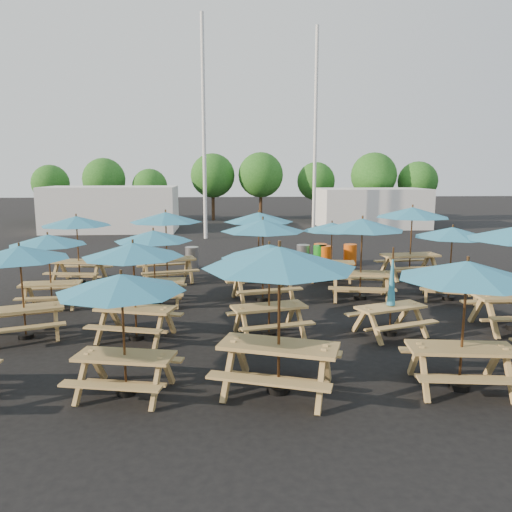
{
  "coord_description": "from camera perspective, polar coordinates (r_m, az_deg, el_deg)",
  "views": [
    {
      "loc": [
        -1.04,
        -13.99,
        3.75
      ],
      "look_at": [
        0.0,
        1.5,
        1.1
      ],
      "focal_mm": 35.0,
      "sensor_mm": 36.0,
      "label": 1
    }
  ],
  "objects": [
    {
      "name": "picnic_unit_11",
      "position": [
        17.21,
        0.31,
        4.11
      ],
      "size": [
        2.83,
        2.83,
        2.37
      ],
      "rotation": [
        0.0,
        0.0,
        0.21
      ],
      "color": "tan",
      "rests_on": "ground"
    },
    {
      "name": "picnic_unit_1",
      "position": [
        12.21,
        -25.39,
        -0.09
      ],
      "size": [
        2.77,
        2.77,
        2.14
      ],
      "rotation": [
        0.0,
        0.0,
        0.35
      ],
      "color": "tan",
      "rests_on": "ground"
    },
    {
      "name": "picnic_unit_3",
      "position": [
        17.69,
        -19.83,
        3.46
      ],
      "size": [
        2.62,
        2.62,
        2.29
      ],
      "rotation": [
        0.0,
        0.0,
        -0.14
      ],
      "color": "tan",
      "rests_on": "ground"
    },
    {
      "name": "mast_1",
      "position": [
        30.58,
        6.8,
        13.84
      ],
      "size": [
        0.2,
        0.2,
        12.0
      ],
      "primitive_type": "cylinder",
      "color": "silver",
      "rests_on": "ground"
    },
    {
      "name": "mast_0",
      "position": [
        28.1,
        -5.98,
        14.22
      ],
      "size": [
        0.2,
        0.2,
        12.0
      ],
      "primitive_type": "cylinder",
      "color": "silver",
      "rests_on": "ground"
    },
    {
      "name": "tree_7",
      "position": [
        39.73,
        18.0,
        8.12
      ],
      "size": [
        2.95,
        2.95,
        4.48
      ],
      "color": "#382314",
      "rests_on": "ground"
    },
    {
      "name": "waste_bin_1",
      "position": [
        20.06,
        5.4,
        0.09
      ],
      "size": [
        0.52,
        0.52,
        0.84
      ],
      "primitive_type": "cylinder",
      "color": "gray",
      "rests_on": "ground"
    },
    {
      "name": "picnic_unit_2",
      "position": [
        14.79,
        -22.68,
        1.37
      ],
      "size": [
        2.25,
        2.25,
        2.06
      ],
      "rotation": [
        0.0,
        0.0,
        0.09
      ],
      "color": "tan",
      "rests_on": "ground"
    },
    {
      "name": "picnic_unit_7",
      "position": [
        17.09,
        -10.28,
        4.03
      ],
      "size": [
        3.0,
        3.0,
        2.41
      ],
      "rotation": [
        0.0,
        0.0,
        0.27
      ],
      "color": "tan",
      "rests_on": "ground"
    },
    {
      "name": "waste_bin_2",
      "position": [
        19.95,
        7.32,
        -0.0
      ],
      "size": [
        0.52,
        0.52,
        0.84
      ],
      "primitive_type": "cylinder",
      "color": "#18871B",
      "rests_on": "ground"
    },
    {
      "name": "event_tent_0",
      "position": [
        32.82,
        -16.15,
        5.2
      ],
      "size": [
        8.0,
        4.0,
        2.8
      ],
      "primitive_type": "cube",
      "color": "silver",
      "rests_on": "ground"
    },
    {
      "name": "waste_bin_3",
      "position": [
        20.41,
        7.36,
        0.22
      ],
      "size": [
        0.52,
        0.52,
        0.84
      ],
      "primitive_type": "cylinder",
      "color": "#DE550D",
      "rests_on": "ground"
    },
    {
      "name": "tree_6",
      "position": [
        38.57,
        13.31,
        8.95
      ],
      "size": [
        3.38,
        3.38,
        5.13
      ],
      "color": "#382314",
      "rests_on": "ground"
    },
    {
      "name": "ground",
      "position": [
        14.52,
        0.4,
        -5.28
      ],
      "size": [
        120.0,
        120.0,
        0.0
      ],
      "primitive_type": "plane",
      "color": "black",
      "rests_on": "ground"
    },
    {
      "name": "picnic_unit_18",
      "position": [
        15.51,
        21.53,
        2.17
      ],
      "size": [
        2.79,
        2.79,
        2.17
      ],
      "rotation": [
        0.0,
        0.0,
        -0.34
      ],
      "color": "tan",
      "rests_on": "ground"
    },
    {
      "name": "picnic_unit_12",
      "position": [
        9.09,
        22.95,
        -2.15
      ],
      "size": [
        2.59,
        2.59,
        2.29
      ],
      "rotation": [
        0.0,
        0.0,
        -0.13
      ],
      "color": "tan",
      "rests_on": "ground"
    },
    {
      "name": "picnic_unit_13",
      "position": [
        11.89,
        15.18,
        -4.8
      ],
      "size": [
        1.98,
        1.85,
        2.06
      ],
      "rotation": [
        0.0,
        0.0,
        0.33
      ],
      "color": "tan",
      "rests_on": "ground"
    },
    {
      "name": "picnic_unit_6",
      "position": [
        14.16,
        -11.64,
        1.89
      ],
      "size": [
        2.17,
        2.17,
        2.15
      ],
      "rotation": [
        0.0,
        0.0,
        -0.0
      ],
      "color": "tan",
      "rests_on": "ground"
    },
    {
      "name": "picnic_unit_19",
      "position": [
        18.29,
        17.43,
        4.43
      ],
      "size": [
        2.81,
        2.81,
        2.53
      ],
      "rotation": [
        0.0,
        0.0,
        0.11
      ],
      "color": "tan",
      "rests_on": "ground"
    },
    {
      "name": "waste_bin_5",
      "position": [
        20.47,
        10.7,
        0.16
      ],
      "size": [
        0.52,
        0.52,
        0.84
      ],
      "primitive_type": "cylinder",
      "color": "#DE550D",
      "rests_on": "ground"
    },
    {
      "name": "picnic_unit_10",
      "position": [
        14.27,
        0.79,
        3.08
      ],
      "size": [
        2.89,
        2.89,
        2.41
      ],
      "rotation": [
        0.0,
        0.0,
        0.22
      ],
      "color": "tan",
      "rests_on": "ground"
    },
    {
      "name": "picnic_unit_9",
      "position": [
        11.18,
        1.52,
        0.08
      ],
      "size": [
        2.63,
        2.63,
        2.15
      ],
      "rotation": [
        0.0,
        0.0,
        0.24
      ],
      "color": "tan",
      "rests_on": "ground"
    },
    {
      "name": "picnic_unit_5",
      "position": [
        11.28,
        -13.86,
        0.19
      ],
      "size": [
        2.76,
        2.76,
        2.22
      ],
      "rotation": [
        0.0,
        0.0,
        -0.27
      ],
      "color": "tan",
      "rests_on": "ground"
    },
    {
      "name": "tree_4",
      "position": [
        38.36,
        0.55,
        9.25
      ],
      "size": [
        3.41,
        3.41,
        5.17
      ],
      "color": "#382314",
      "rests_on": "ground"
    },
    {
      "name": "picnic_unit_8",
      "position": [
        8.22,
        2.69,
        -0.92
      ],
      "size": [
        3.28,
        3.28,
        2.55
      ],
      "rotation": [
        0.0,
        0.0,
        -0.34
      ],
      "color": "tan",
      "rests_on": "ground"
    },
    {
      "name": "picnic_unit_4",
      "position": [
        8.49,
        -15.12,
        -3.6
      ],
      "size": [
        2.52,
        2.52,
        2.11
      ],
      "rotation": [
        0.0,
        0.0,
        -0.21
      ],
      "color": "tan",
      "rests_on": "ground"
    },
    {
      "name": "picnic_unit_15",
      "position": [
        17.19,
        8.67,
        3.01
      ],
      "size": [
        2.4,
        2.4,
        2.04
      ],
      "rotation": [
        0.0,
        0.0,
        -0.19
      ],
      "color": "tan",
      "rests_on": "ground"
    },
    {
      "name": "tree_0",
      "position": [
        41.35,
        -22.43,
        7.68
      ],
      "size": [
        2.8,
        2.8,
        4.24
      ],
      "color": "#382314",
      "rests_on": "ground"
    },
    {
      "name": "tree_1",
      "position": [
        38.88,
        -16.97,
        8.38
      ],
      "size": [
        3.11,
        3.11,
        4.72
      ],
      "color": "#382314",
      "rests_on": "ground"
    },
    {
      "name": "picnic_unit_14",
      "position": [
        14.8,
        12.05,
        3.13
      ],
      "size": [
        2.86,
        2.86,
        2.42
      ],
      "rotation": [
        0.0,
        0.0,
        -0.2
      ],
      "color": "tan",
      "rests_on": "ground"
    },
    {
      "name": "waste_bin_0",
      "position": [
        19.56,
        -7.32,
        -0.19
      ],
      "size": [
        0.52,
        0.52,
        0.84
      ],
      "primitive_type": "cylinder",
      "color": "gray",
      "rests_on": "ground"
    },
    {
      "name": "event_tent_1",
      "position": [
        34.57,
        13.1,
        5.37
      ],
      "size": [
        7.0,
        4.0,
        2.6
      ],
      "primitive_type": "cube",
      "color": "silver",
      "rests_on": "ground"
    },
    {
      "name": "waste_bin_4",
      "position": [
        19.89,
        7.93,
        -0.04
      ],
      "size": [
        0.52,
        0.52,
        0.84
      ],
      "primitive_type": "cylinder",
      "color": "#DE550D",
      "rests_on": "ground"
    },
    {
      "name": "tree_2",
      "position": [
        38.04,
        -12.04,
        7.78
      ],
      "size": [
        2.59,
        2.59,
        3.93
      ],
      "color": "#382314",
      "rests_on": "ground"
    },
    {
      "name": "tree_5",
      "position": [
        39.35,
        6.86,
        8.48
      ],
      "size": [
        2.94,
        2.94,
        4.45
      ],
      "color": "#382314",
      "rests_on": "ground"
    },
    {
      "name": "tree_3",
      "position": [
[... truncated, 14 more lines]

